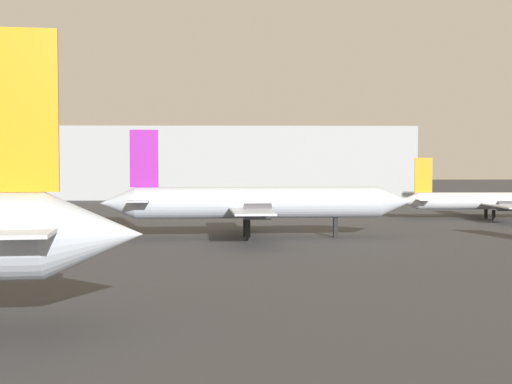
{
  "coord_description": "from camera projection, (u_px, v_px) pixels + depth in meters",
  "views": [
    {
      "loc": [
        -2.87,
        -8.16,
        7.18
      ],
      "look_at": [
        -1.64,
        44.51,
        5.0
      ],
      "focal_mm": 48.18,
      "sensor_mm": 36.0,
      "label": 1
    }
  ],
  "objects": [
    {
      "name": "terminal_building",
      "position": [
        213.0,
        163.0,
        145.95
      ],
      "size": [
        81.51,
        24.34,
        14.57
      ],
      "primitive_type": "cube",
      "color": "#999EA3",
      "rests_on": "ground_plane"
    },
    {
      "name": "airplane_distant",
      "position": [
        256.0,
        203.0,
        65.62
      ],
      "size": [
        30.06,
        19.96,
        10.36
      ],
      "rotation": [
        0.0,
        0.0,
        0.07
      ],
      "color": "#B2BCCC",
      "rests_on": "ground_plane"
    },
    {
      "name": "airplane_far_right",
      "position": [
        495.0,
        201.0,
        88.22
      ],
      "size": [
        25.49,
        20.55,
        7.91
      ],
      "rotation": [
        0.0,
        0.0,
        -0.01
      ],
      "color": "silver",
      "rests_on": "ground_plane"
    }
  ]
}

